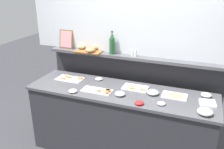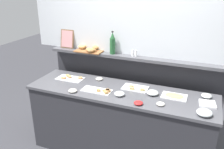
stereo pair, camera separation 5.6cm
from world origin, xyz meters
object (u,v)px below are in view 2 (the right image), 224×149
object	(u,v)px
condiment_bowl_dark	(161,104)
bread_basket	(89,48)
sandwich_platter_rear	(135,88)
condiment_bowl_teal	(73,91)
sandwich_platter_front	(70,78)
glass_bowl_large	(152,93)
sandwich_platter_side	(99,91)
napkin_stack	(207,104)
pepper_shaker	(136,53)
wine_bottle_green	(113,44)
salt_shaker	(133,53)
condiment_bowl_cream	(99,79)
glass_bowl_extra	(206,96)
framed_picture	(67,39)
cold_cuts_platter	(174,96)
glass_bowl_medium	(119,94)
condiment_bowl_red	(138,103)
glass_bowl_small	(204,113)

from	to	relation	value
condiment_bowl_dark	bread_basket	size ratio (longest dim) A/B	0.22
sandwich_platter_rear	condiment_bowl_teal	world-z (taller)	same
sandwich_platter_front	glass_bowl_large	distance (m)	1.18
sandwich_platter_side	sandwich_platter_rear	distance (m)	0.46
napkin_stack	pepper_shaker	distance (m)	1.11
wine_bottle_green	salt_shaker	xyz separation A→B (m)	(0.30, -0.00, -0.10)
glass_bowl_large	condiment_bowl_cream	size ratio (longest dim) A/B	1.43
glass_bowl_extra	condiment_bowl_teal	bearing A→B (deg)	-163.22
glass_bowl_extra	glass_bowl_large	bearing A→B (deg)	-164.58
condiment_bowl_dark	wine_bottle_green	size ratio (longest dim) A/B	0.29
condiment_bowl_teal	framed_picture	world-z (taller)	framed_picture
condiment_bowl_cream	pepper_shaker	distance (m)	0.61
framed_picture	cold_cuts_platter	bearing A→B (deg)	-13.21
cold_cuts_platter	condiment_bowl_teal	world-z (taller)	condiment_bowl_teal
glass_bowl_medium	condiment_bowl_dark	world-z (taller)	glass_bowl_medium
cold_cuts_platter	condiment_bowl_teal	distance (m)	1.22
condiment_bowl_dark	napkin_stack	bearing A→B (deg)	23.21
sandwich_platter_rear	napkin_stack	bearing A→B (deg)	-6.87
condiment_bowl_red	glass_bowl_small	bearing A→B (deg)	2.64
sandwich_platter_side	bread_basket	xyz separation A→B (m)	(-0.42, 0.57, 0.35)
sandwich_platter_rear	glass_bowl_medium	bearing A→B (deg)	-113.75
glass_bowl_extra	salt_shaker	size ratio (longest dim) A/B	1.40
condiment_bowl_teal	salt_shaker	distance (m)	0.95
napkin_stack	salt_shaker	distance (m)	1.14
cold_cuts_platter	glass_bowl_small	size ratio (longest dim) A/B	1.84
condiment_bowl_teal	salt_shaker	bearing A→B (deg)	52.23
cold_cuts_platter	bread_basket	xyz separation A→B (m)	(-1.30, 0.37, 0.35)
sandwich_platter_side	glass_bowl_medium	distance (m)	0.27
cold_cuts_platter	pepper_shaker	world-z (taller)	pepper_shaker
framed_picture	condiment_bowl_teal	bearing A→B (deg)	-55.62
cold_cuts_platter	pepper_shaker	size ratio (longest dim) A/B	3.36
condiment_bowl_cream	condiment_bowl_dark	bearing A→B (deg)	-22.92
sandwich_platter_front	pepper_shaker	distance (m)	0.97
sandwich_platter_rear	glass_bowl_extra	bearing A→B (deg)	5.17
salt_shaker	sandwich_platter_front	bearing A→B (deg)	-156.42
cold_cuts_platter	condiment_bowl_teal	bearing A→B (deg)	-163.84
sandwich_platter_front	framed_picture	xyz separation A→B (m)	(-0.25, 0.38, 0.45)
condiment_bowl_red	wine_bottle_green	bearing A→B (deg)	130.30
bread_basket	pepper_shaker	bearing A→B (deg)	-1.32
condiment_bowl_dark	salt_shaker	world-z (taller)	salt_shaker
bread_basket	condiment_bowl_teal	bearing A→B (deg)	-79.97
glass_bowl_small	condiment_bowl_cream	distance (m)	1.45
condiment_bowl_dark	wine_bottle_green	bearing A→B (deg)	142.82
condiment_bowl_cream	condiment_bowl_teal	bearing A→B (deg)	-106.89
napkin_stack	framed_picture	world-z (taller)	framed_picture
sandwich_platter_front	glass_bowl_extra	distance (m)	1.78
condiment_bowl_dark	salt_shaker	distance (m)	0.89
sandwich_platter_front	glass_bowl_small	size ratio (longest dim) A/B	2.34
condiment_bowl_dark	napkin_stack	world-z (taller)	condiment_bowl_dark
pepper_shaker	framed_picture	xyz separation A→B (m)	(-1.09, 0.04, 0.09)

